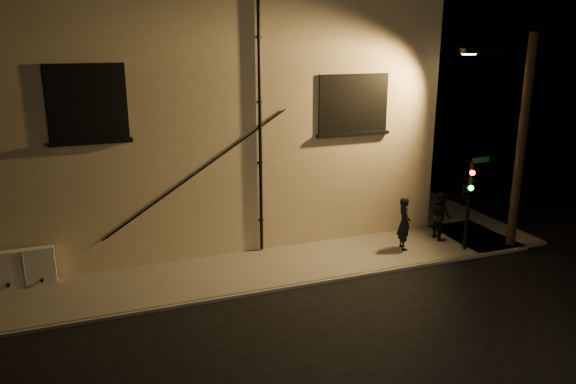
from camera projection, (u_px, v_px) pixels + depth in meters
name	position (u px, v px, depth m)	size (l,w,h in m)	color
ground	(347.00, 278.00, 17.37)	(90.00, 90.00, 0.00)	black
sidewalk	(324.00, 228.00, 21.71)	(21.00, 16.00, 0.12)	slate
building	(187.00, 106.00, 23.22)	(16.20, 12.23, 8.80)	beige
utility_cabinet	(24.00, 268.00, 16.44)	(1.73, 0.29, 1.14)	silver
pedestrian_a	(404.00, 223.00, 19.20)	(0.67, 0.44, 1.85)	black
pedestrian_b	(441.00, 215.00, 20.22)	(0.85, 0.66, 1.75)	black
traffic_signal	(467.00, 190.00, 18.68)	(1.24, 1.89, 3.21)	black
streetlamp_pole	(519.00, 139.00, 18.89)	(2.03, 1.39, 7.37)	black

